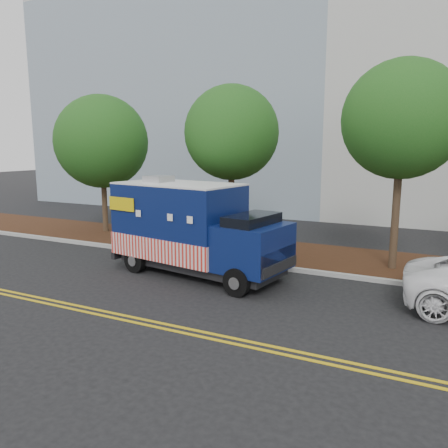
% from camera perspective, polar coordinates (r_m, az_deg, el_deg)
% --- Properties ---
extents(ground, '(120.00, 120.00, 0.00)m').
position_cam_1_polar(ground, '(15.81, -5.40, -5.84)').
color(ground, black).
rests_on(ground, ground).
extents(curb, '(120.00, 0.18, 0.15)m').
position_cam_1_polar(curb, '(16.96, -2.94, -4.45)').
color(curb, '#9E9E99').
rests_on(curb, ground).
extents(mulch_strip, '(120.00, 4.00, 0.15)m').
position_cam_1_polar(mulch_strip, '(18.77, 0.16, -3.00)').
color(mulch_strip, '#311C0D').
rests_on(mulch_strip, ground).
extents(centerline_near, '(120.00, 0.10, 0.01)m').
position_cam_1_polar(centerline_near, '(12.43, -16.31, -10.69)').
color(centerline_near, gold).
rests_on(centerline_near, ground).
extents(centerline_far, '(120.00, 0.10, 0.01)m').
position_cam_1_polar(centerline_far, '(12.26, -17.11, -11.03)').
color(centerline_far, gold).
rests_on(centerline_far, ground).
extents(tree_a, '(4.47, 4.47, 6.79)m').
position_cam_1_polar(tree_a, '(22.28, -15.69, 10.29)').
color(tree_a, '#38281C').
rests_on(tree_a, ground).
extents(tree_b, '(3.90, 3.90, 6.84)m').
position_cam_1_polar(tree_b, '(18.36, 0.99, 11.79)').
color(tree_b, '#38281C').
rests_on(tree_b, ground).
extents(tree_c, '(3.93, 3.93, 7.17)m').
position_cam_1_polar(tree_c, '(15.90, 22.24, 12.46)').
color(tree_c, '#38281C').
rests_on(tree_c, ground).
extents(sign_post, '(0.06, 0.06, 2.40)m').
position_cam_1_polar(sign_post, '(19.34, -12.35, 0.55)').
color(sign_post, '#473828').
rests_on(sign_post, ground).
extents(food_truck, '(6.58, 3.33, 3.31)m').
position_cam_1_polar(food_truck, '(14.90, -4.31, -0.88)').
color(food_truck, black).
rests_on(food_truck, ground).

